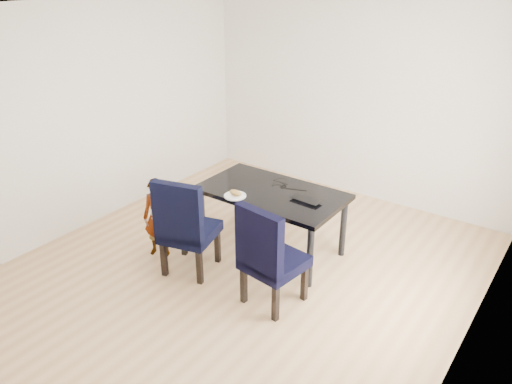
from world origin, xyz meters
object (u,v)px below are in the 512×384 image
Objects in this scene: dining_table at (271,221)px; child at (158,218)px; chair_right at (275,254)px; plate at (235,196)px; chair_left at (189,224)px; laptop at (308,199)px.

child is at bearing -140.01° from dining_table.
child is at bearing -171.17° from chair_right.
plate is at bearing 10.48° from child.
chair_left is 3.26× the size of laptop.
chair_left is at bearing -169.93° from chair_right.
chair_right is 0.94m from plate.
laptop is at bearing 28.41° from chair_left.
child is 0.92m from plate.
chair_left reaches higher than laptop.
chair_left reaches higher than child.
chair_right reaches higher than dining_table.
chair_left is 0.57m from plate.
laptop is (0.68, 0.39, 0.01)m from plate.
child is at bearing 34.30° from laptop.
chair_left reaches higher than dining_table.
chair_left is 1.20× the size of child.
child reaches higher than laptop.
dining_table is 1.45× the size of chair_left.
laptop reaches higher than dining_table.
plate is (-0.81, 0.43, 0.22)m from chair_right.
dining_table is 0.59m from laptop.
child is at bearing 163.84° from chair_left.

